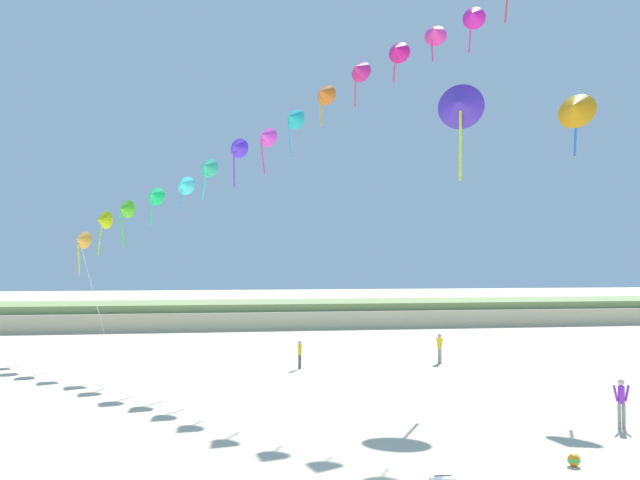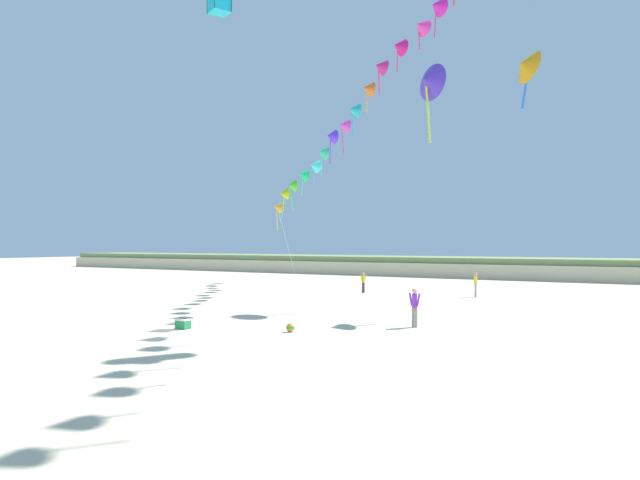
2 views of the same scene
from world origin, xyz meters
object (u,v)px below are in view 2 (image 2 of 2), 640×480
at_px(person_mid_center, 415,305).
at_px(large_kite_mid_trail, 525,66).
at_px(large_kite_outer_drift, 428,81).
at_px(person_near_left, 476,283).
at_px(beach_cooler, 183,324).
at_px(person_near_right, 363,281).
at_px(beach_ball, 290,328).

height_order(person_mid_center, large_kite_mid_trail, large_kite_mid_trail).
bearing_deg(large_kite_outer_drift, large_kite_mid_trail, -5.47).
xyz_separation_m(person_near_left, large_kite_outer_drift, (-1.05, -6.30, 12.19)).
bearing_deg(beach_cooler, person_near_right, 93.48).
distance_m(person_near_left, large_kite_outer_drift, 13.76).
bearing_deg(person_near_left, beach_ball, -97.35).
relative_size(large_kite_outer_drift, beach_ball, 13.16).
distance_m(person_near_left, large_kite_mid_trail, 14.59).
height_order(large_kite_outer_drift, beach_cooler, large_kite_outer_drift).
xyz_separation_m(large_kite_mid_trail, beach_cooler, (-11.30, -13.65, -12.82)).
relative_size(large_kite_mid_trail, large_kite_outer_drift, 0.70).
height_order(beach_cooler, beach_ball, beach_cooler).
distance_m(large_kite_mid_trail, beach_ball, 18.93).
bearing_deg(large_kite_mid_trail, beach_cooler, -129.64).
height_order(person_mid_center, large_kite_outer_drift, large_kite_outer_drift).
distance_m(person_mid_center, beach_cooler, 9.91).
xyz_separation_m(large_kite_mid_trail, beach_ball, (-6.93, -12.04, -12.86)).
bearing_deg(large_kite_outer_drift, beach_cooler, -112.10).
height_order(person_near_left, person_mid_center, person_mid_center).
bearing_deg(beach_ball, large_kite_mid_trail, 60.07).
xyz_separation_m(person_near_right, person_mid_center, (9.46, -14.29, 0.10)).
height_order(person_mid_center, beach_cooler, person_mid_center).
xyz_separation_m(person_mid_center, large_kite_outer_drift, (-2.51, 8.76, 12.18)).
bearing_deg(large_kite_outer_drift, person_near_right, 141.49).
bearing_deg(beach_ball, beach_cooler, -159.79).
bearing_deg(person_near_right, person_near_left, 5.50).
distance_m(large_kite_mid_trail, beach_cooler, 21.87).
relative_size(person_near_left, person_mid_center, 0.99).
bearing_deg(person_near_right, large_kite_mid_trail, -25.88).
relative_size(large_kite_mid_trail, beach_cooler, 5.74).
height_order(person_near_left, beach_cooler, person_near_left).
distance_m(large_kite_outer_drift, beach_cooler, 20.04).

